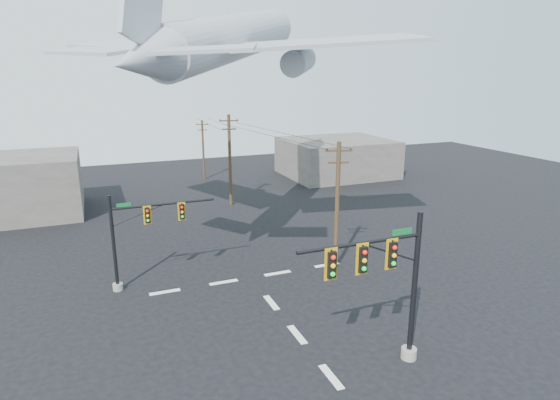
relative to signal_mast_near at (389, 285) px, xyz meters
name	(u,v)px	position (x,y,z in m)	size (l,w,h in m)	color
ground	(331,377)	(-2.80, 0.18, -4.35)	(120.00, 120.00, 0.00)	black
lane_markings	(288,323)	(-2.80, 5.52, -4.34)	(14.00, 21.20, 0.01)	white
signal_mast_near	(389,285)	(0.00, 0.00, 0.00)	(6.66, 0.85, 7.76)	gray
signal_mast_far	(137,237)	(-10.16, 13.61, -0.81)	(7.04, 0.72, 6.53)	gray
utility_pole_a	(337,204)	(3.48, 11.44, 0.56)	(1.85, 0.60, 9.39)	#49311F
utility_pole_b	(230,159)	(1.15, 30.89, 0.76)	(1.95, 0.58, 9.77)	#49311F
utility_pole_c	(203,149)	(1.31, 44.38, -0.21)	(1.59, 0.53, 7.91)	#49311F
power_lines	(244,128)	(1.87, 27.88, 4.25)	(4.08, 32.94, 0.73)	black
airliner	(233,39)	(-1.69, 19.05, 12.06)	(24.69, 26.58, 8.04)	#A3A8AF
building_right	(337,157)	(19.20, 40.18, -1.85)	(14.00, 12.00, 5.00)	#68625B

